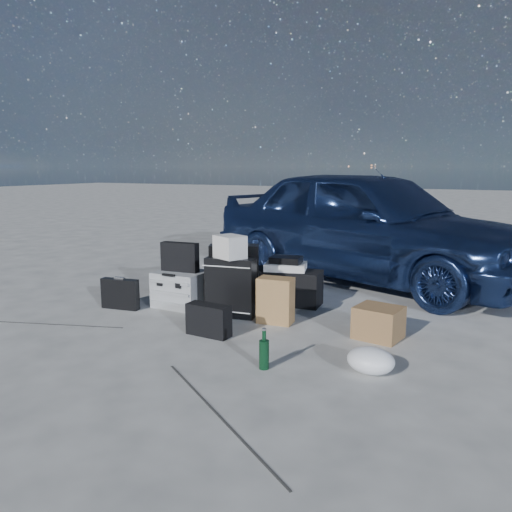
{
  "coord_description": "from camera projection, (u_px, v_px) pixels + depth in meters",
  "views": [
    {
      "loc": [
        2.3,
        -3.5,
        1.42
      ],
      "look_at": [
        0.13,
        0.85,
        0.54
      ],
      "focal_mm": 35.0,
      "sensor_mm": 36.0,
      "label": 1
    }
  ],
  "objects": [
    {
      "name": "ground",
      "position": [
        199.0,
        331.0,
        4.34
      ],
      "size": [
        60.0,
        60.0,
        0.0
      ],
      "primitive_type": "plane",
      "color": "beige",
      "rests_on": "ground"
    },
    {
      "name": "car",
      "position": [
        367.0,
        224.0,
        6.22
      ],
      "size": [
        4.48,
        2.98,
        1.42
      ],
      "primitive_type": "imported",
      "rotation": [
        0.0,
        0.0,
        1.23
      ],
      "color": "navy",
      "rests_on": "ground"
    },
    {
      "name": "pelican_case",
      "position": [
        182.0,
        289.0,
        5.11
      ],
      "size": [
        0.5,
        0.41,
        0.36
      ],
      "primitive_type": "cube",
      "rotation": [
        0.0,
        0.0,
        0.0
      ],
      "color": "#9FA2A4",
      "rests_on": "ground"
    },
    {
      "name": "laptop_bag",
      "position": [
        180.0,
        257.0,
        5.06
      ],
      "size": [
        0.4,
        0.13,
        0.3
      ],
      "primitive_type": "cube",
      "rotation": [
        0.0,
        0.0,
        0.09
      ],
      "color": "black",
      "rests_on": "pelican_case"
    },
    {
      "name": "briefcase",
      "position": [
        120.0,
        294.0,
        5.01
      ],
      "size": [
        0.4,
        0.14,
        0.31
      ],
      "primitive_type": "cube",
      "rotation": [
        0.0,
        0.0,
        0.14
      ],
      "color": "black",
      "rests_on": "ground"
    },
    {
      "name": "suitcase_left",
      "position": [
        234.0,
        276.0,
        5.05
      ],
      "size": [
        0.52,
        0.37,
        0.64
      ],
      "primitive_type": "cube",
      "rotation": [
        0.0,
        0.0,
        0.43
      ],
      "color": "black",
      "rests_on": "ground"
    },
    {
      "name": "suitcase_right",
      "position": [
        231.0,
        287.0,
        4.74
      ],
      "size": [
        0.49,
        0.24,
        0.57
      ],
      "primitive_type": "cube",
      "rotation": [
        0.0,
        0.0,
        0.15
      ],
      "color": "black",
      "rests_on": "ground"
    },
    {
      "name": "white_carton",
      "position": [
        230.0,
        247.0,
        4.67
      ],
      "size": [
        0.33,
        0.31,
        0.21
      ],
      "primitive_type": "cube",
      "rotation": [
        0.0,
        0.0,
        -0.43
      ],
      "color": "silver",
      "rests_on": "suitcase_right"
    },
    {
      "name": "duffel_bag",
      "position": [
        286.0,
        287.0,
        5.2
      ],
      "size": [
        0.74,
        0.38,
        0.36
      ],
      "primitive_type": "cube",
      "rotation": [
        0.0,
        0.0,
        0.1
      ],
      "color": "black",
      "rests_on": "ground"
    },
    {
      "name": "flat_box_white",
      "position": [
        286.0,
        266.0,
        5.17
      ],
      "size": [
        0.49,
        0.42,
        0.07
      ],
      "primitive_type": "cube",
      "rotation": [
        0.0,
        0.0,
        0.28
      ],
      "color": "silver",
      "rests_on": "duffel_bag"
    },
    {
      "name": "flat_box_black",
      "position": [
        286.0,
        260.0,
        5.16
      ],
      "size": [
        0.34,
        0.26,
        0.07
      ],
      "primitive_type": "cube",
      "rotation": [
        0.0,
        0.0,
        0.12
      ],
      "color": "black",
      "rests_on": "flat_box_white"
    },
    {
      "name": "kraft_bag",
      "position": [
        276.0,
        300.0,
        4.55
      ],
      "size": [
        0.33,
        0.22,
        0.42
      ],
      "primitive_type": "cube",
      "rotation": [
        0.0,
        0.0,
        0.1
      ],
      "color": "olive",
      "rests_on": "ground"
    },
    {
      "name": "cardboard_box",
      "position": [
        379.0,
        322.0,
        4.16
      ],
      "size": [
        0.41,
        0.37,
        0.27
      ],
      "primitive_type": "cube",
      "rotation": [
        0.0,
        0.0,
        -0.17
      ],
      "color": "#8F5D3E",
      "rests_on": "ground"
    },
    {
      "name": "plastic_bag",
      "position": [
        371.0,
        360.0,
        3.46
      ],
      "size": [
        0.36,
        0.32,
        0.18
      ],
      "primitive_type": "ellipsoid",
      "rotation": [
        0.0,
        0.0,
        -0.11
      ],
      "color": "white",
      "rests_on": "ground"
    },
    {
      "name": "messenger_bag",
      "position": [
        209.0,
        320.0,
        4.22
      ],
      "size": [
        0.39,
        0.17,
        0.27
      ],
      "primitive_type": "cube",
      "rotation": [
        0.0,
        0.0,
        -0.06
      ],
      "color": "black",
      "rests_on": "ground"
    },
    {
      "name": "green_bottle",
      "position": [
        264.0,
        350.0,
        3.52
      ],
      "size": [
        0.07,
        0.07,
        0.29
      ],
      "primitive_type": "cylinder",
      "rotation": [
        0.0,
        0.0,
        0.01
      ],
      "color": "black",
      "rests_on": "ground"
    }
  ]
}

